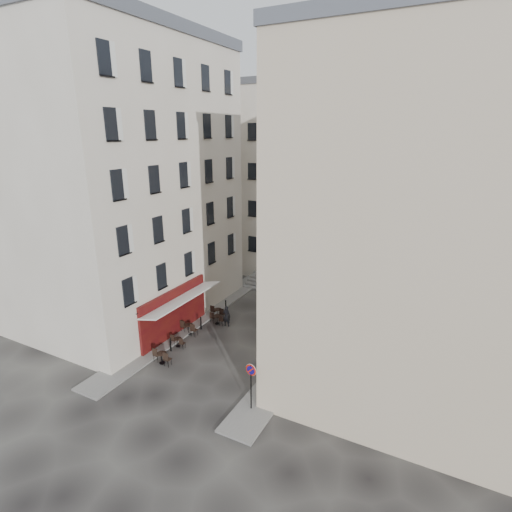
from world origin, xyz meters
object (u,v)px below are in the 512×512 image
Objects in this scene: bistro_table_a at (162,357)px; pedestrian at (227,316)px; no_parking_sign at (251,378)px; bistro_table_b at (178,341)px.

bistro_table_a is 6.31m from pedestrian.
pedestrian is at bearing 137.20° from no_parking_sign.
no_parking_sign is 2.43× the size of bistro_table_b.
bistro_table_b is (-7.46, 3.43, -1.54)m from no_parking_sign.
pedestrian reaches higher than bistro_table_b.
bistro_table_a is at bearing -78.97° from bistro_table_b.
no_parking_sign is at bearing 121.09° from pedestrian.
pedestrian is (1.34, 4.12, 0.40)m from bistro_table_b.
bistro_table_a is at bearing 73.61° from pedestrian.
bistro_table_b is at bearing 163.50° from no_parking_sign.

